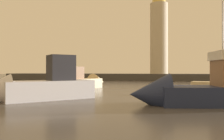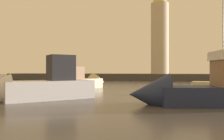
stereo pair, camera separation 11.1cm
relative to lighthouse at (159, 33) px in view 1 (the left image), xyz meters
The scene contains 7 objects.
ground_plane 27.86m from the lighthouse, 98.79° to the right, with size 220.00×220.00×0.00m, color #4C4742.
breakwater 10.54m from the lighthouse, behind, with size 65.37×6.31×1.47m, color #423F3D.
lighthouse is the anchor object (origin of this frame).
motorboat_0 39.26m from the lighthouse, 101.72° to the right, with size 7.39×7.45×3.74m.
motorboat_1 38.56m from the lighthouse, 84.73° to the right, with size 9.33×4.36×4.05m.
motorboat_2 28.59m from the lighthouse, 108.10° to the right, with size 5.42×8.28×3.10m.
mooring_buoy 32.94m from the lighthouse, 88.11° to the right, with size 0.80×0.80×0.80m, color red.
Camera 1 is at (5.47, -1.52, 2.14)m, focal length 37.23 mm.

